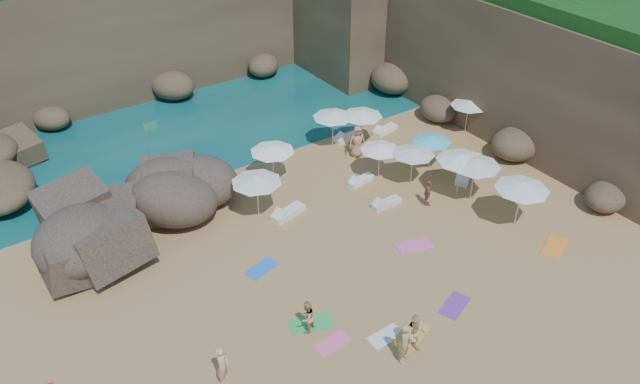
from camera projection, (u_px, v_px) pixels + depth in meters
ground at (321, 275)px, 27.74m from camera, size 120.00×120.00×0.00m
seawater at (101, 60)px, 48.18m from camera, size 120.00×120.00×0.00m
cliff_back at (141, 23)px, 43.47m from camera, size 44.00×8.00×8.00m
cliff_right at (494, 46)px, 39.88m from camera, size 8.00×30.00×8.00m
cliff_corner at (356, 3)px, 47.11m from camera, size 10.00×12.00×8.00m
rock_outcrop at (149, 236)px, 30.03m from camera, size 8.59×6.98×3.11m
flag_pole at (150, 144)px, 32.87m from camera, size 0.69×0.07×3.55m
parasol_0 at (256, 179)px, 30.21m from camera, size 2.52×2.52×2.38m
parasol_1 at (333, 114)px, 36.11m from camera, size 2.40×2.40×2.27m
parasol_2 at (380, 147)px, 33.35m from camera, size 2.18×2.18×2.06m
parasol_3 at (362, 113)px, 36.18m from camera, size 2.43×2.43×2.29m
parasol_4 at (469, 103)px, 37.65m from camera, size 2.23×2.23×2.11m
parasol_5 at (272, 148)px, 32.87m from camera, size 2.39×2.39×2.26m
parasol_7 at (413, 151)px, 32.82m from camera, size 2.27×2.27×2.15m
parasol_8 at (462, 157)px, 31.75m from camera, size 2.61×2.61×2.47m
parasol_9 at (476, 162)px, 31.38m from camera, size 2.58×2.58×2.44m
parasol_10 at (432, 139)px, 34.17m from camera, size 2.14×2.14×2.02m
parasol_11 at (523, 186)px, 29.55m from camera, size 2.62×2.62×2.48m
lounger_0 at (348, 138)px, 37.79m from camera, size 1.83×0.64×0.28m
lounger_1 at (385, 130)px, 38.59m from camera, size 1.83×0.89×0.27m
lounger_2 at (386, 203)px, 32.08m from camera, size 1.64×0.58×0.25m
lounger_3 at (288, 213)px, 31.36m from camera, size 1.99×1.03×0.30m
lounger_4 at (361, 180)px, 33.88m from camera, size 1.60×0.69×0.24m
lounger_5 at (464, 175)px, 34.27m from camera, size 2.07×1.71×0.32m
towel_1 at (333, 343)px, 24.40m from camera, size 1.54×0.89×0.03m
towel_5 at (386, 336)px, 24.70m from camera, size 1.46×0.74×0.03m
towel_6 at (455, 305)px, 26.13m from camera, size 1.77×1.29×0.03m
towel_8 at (262, 268)px, 28.07m from camera, size 1.70×1.18×0.03m
towel_9 at (414, 246)px, 29.41m from camera, size 1.88×1.30×0.03m
towel_10 at (554, 247)px, 29.33m from camera, size 1.90×1.44×0.03m
towel_11 at (311, 323)px, 25.28m from camera, size 1.98×1.41×0.03m
towel_12 at (411, 335)px, 24.73m from camera, size 1.99×1.43×0.03m
person_stand_0 at (223, 365)px, 22.42m from camera, size 0.74×0.73×1.73m
person_stand_1 at (307, 317)px, 24.55m from camera, size 0.89×0.80×1.50m
person_stand_2 at (197, 199)px, 31.13m from camera, size 1.17×0.77×1.68m
person_stand_3 at (428, 193)px, 31.80m from camera, size 0.79×0.90×1.46m
person_stand_4 at (357, 142)px, 35.70m from camera, size 1.07×0.85×1.93m
person_stand_5 at (170, 181)px, 32.48m from camera, size 1.67×1.18×1.76m
person_lie_4 at (404, 356)px, 23.61m from camera, size 1.46×1.88×0.43m
person_lie_5 at (414, 345)px, 23.91m from camera, size 1.52×1.98×0.68m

